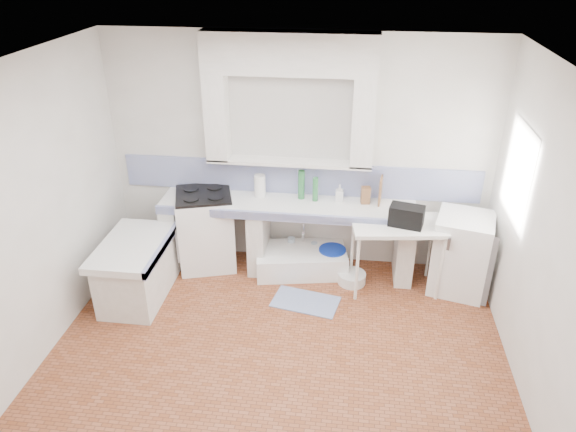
# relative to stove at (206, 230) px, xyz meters

# --- Properties ---
(floor) EXTENTS (4.50, 4.50, 0.00)m
(floor) POSITION_rel_stove_xyz_m (1.10, -1.69, -0.47)
(floor) COLOR brown
(floor) RESTS_ON ground
(ceiling) EXTENTS (4.50, 4.50, 0.00)m
(ceiling) POSITION_rel_stove_xyz_m (1.10, -1.69, 2.33)
(ceiling) COLOR silver
(ceiling) RESTS_ON ground
(wall_back) EXTENTS (4.50, 0.00, 4.50)m
(wall_back) POSITION_rel_stove_xyz_m (1.10, 0.31, 0.93)
(wall_back) COLOR silver
(wall_back) RESTS_ON ground
(wall_left) EXTENTS (0.00, 4.50, 4.50)m
(wall_left) POSITION_rel_stove_xyz_m (-1.15, -1.69, 0.93)
(wall_left) COLOR silver
(wall_left) RESTS_ON ground
(wall_right) EXTENTS (0.00, 4.50, 4.50)m
(wall_right) POSITION_rel_stove_xyz_m (3.35, -1.69, 0.93)
(wall_right) COLOR silver
(wall_right) RESTS_ON ground
(alcove_mass) EXTENTS (1.90, 0.25, 0.45)m
(alcove_mass) POSITION_rel_stove_xyz_m (1.00, 0.18, 2.11)
(alcove_mass) COLOR silver
(alcove_mass) RESTS_ON ground
(window_frame) EXTENTS (0.35, 0.86, 1.06)m
(window_frame) POSITION_rel_stove_xyz_m (3.53, -0.49, 1.13)
(window_frame) COLOR #3A2412
(window_frame) RESTS_ON ground
(lace_valance) EXTENTS (0.01, 0.84, 0.24)m
(lace_valance) POSITION_rel_stove_xyz_m (3.38, -0.49, 1.51)
(lace_valance) COLOR white
(lace_valance) RESTS_ON ground
(counter_slab) EXTENTS (3.00, 0.60, 0.08)m
(counter_slab) POSITION_rel_stove_xyz_m (1.00, 0.01, 0.39)
(counter_slab) COLOR white
(counter_slab) RESTS_ON ground
(counter_lip) EXTENTS (3.00, 0.04, 0.10)m
(counter_lip) POSITION_rel_stove_xyz_m (1.00, -0.27, 0.39)
(counter_lip) COLOR navy
(counter_lip) RESTS_ON ground
(counter_pier_left) EXTENTS (0.20, 0.55, 0.82)m
(counter_pier_left) POSITION_rel_stove_xyz_m (-0.40, 0.01, -0.06)
(counter_pier_left) COLOR silver
(counter_pier_left) RESTS_ON ground
(counter_pier_mid) EXTENTS (0.20, 0.55, 0.82)m
(counter_pier_mid) POSITION_rel_stove_xyz_m (0.65, 0.01, -0.06)
(counter_pier_mid) COLOR silver
(counter_pier_mid) RESTS_ON ground
(counter_pier_right) EXTENTS (0.20, 0.55, 0.82)m
(counter_pier_right) POSITION_rel_stove_xyz_m (2.40, 0.01, -0.06)
(counter_pier_right) COLOR silver
(counter_pier_right) RESTS_ON ground
(peninsula_top) EXTENTS (0.70, 1.10, 0.08)m
(peninsula_top) POSITION_rel_stove_xyz_m (-0.60, -0.79, 0.19)
(peninsula_top) COLOR white
(peninsula_top) RESTS_ON ground
(peninsula_base) EXTENTS (0.60, 1.00, 0.62)m
(peninsula_base) POSITION_rel_stove_xyz_m (-0.60, -0.79, -0.16)
(peninsula_base) COLOR silver
(peninsula_base) RESTS_ON ground
(peninsula_lip) EXTENTS (0.04, 1.10, 0.10)m
(peninsula_lip) POSITION_rel_stove_xyz_m (-0.27, -0.79, 0.19)
(peninsula_lip) COLOR navy
(peninsula_lip) RESTS_ON ground
(backsplash) EXTENTS (4.27, 0.03, 0.40)m
(backsplash) POSITION_rel_stove_xyz_m (1.10, 0.29, 0.63)
(backsplash) COLOR navy
(backsplash) RESTS_ON ground
(stove) EXTENTS (0.82, 0.81, 0.94)m
(stove) POSITION_rel_stove_xyz_m (0.00, 0.00, 0.00)
(stove) COLOR white
(stove) RESTS_ON ground
(sink) EXTENTS (1.17, 0.77, 0.26)m
(sink) POSITION_rel_stove_xyz_m (1.18, -0.02, -0.34)
(sink) COLOR white
(sink) RESTS_ON ground
(side_table) EXTENTS (1.09, 0.70, 0.05)m
(side_table) POSITION_rel_stove_xyz_m (2.28, -0.24, -0.04)
(side_table) COLOR white
(side_table) RESTS_ON ground
(fridge) EXTENTS (0.73, 0.73, 0.93)m
(fridge) POSITION_rel_stove_xyz_m (3.02, -0.15, -0.00)
(fridge) COLOR white
(fridge) RESTS_ON ground
(bucket_red) EXTENTS (0.35, 0.35, 0.28)m
(bucket_red) POSITION_rel_stove_xyz_m (0.99, -0.03, -0.33)
(bucket_red) COLOR red
(bucket_red) RESTS_ON ground
(bucket_orange) EXTENTS (0.27, 0.27, 0.25)m
(bucket_orange) POSITION_rel_stove_xyz_m (1.22, -0.08, -0.35)
(bucket_orange) COLOR orange
(bucket_orange) RESTS_ON ground
(bucket_blue) EXTENTS (0.40, 0.40, 0.31)m
(bucket_blue) POSITION_rel_stove_xyz_m (1.56, 0.02, -0.31)
(bucket_blue) COLOR #0C2BA8
(bucket_blue) RESTS_ON ground
(basin_white) EXTENTS (0.42, 0.42, 0.13)m
(basin_white) POSITION_rel_stove_xyz_m (1.81, -0.21, -0.40)
(basin_white) COLOR white
(basin_white) RESTS_ON ground
(water_bottle_a) EXTENTS (0.10, 0.10, 0.34)m
(water_bottle_a) POSITION_rel_stove_xyz_m (1.04, 0.16, -0.30)
(water_bottle_a) COLOR silver
(water_bottle_a) RESTS_ON ground
(water_bottle_b) EXTENTS (0.09, 0.09, 0.30)m
(water_bottle_b) POSITION_rel_stove_xyz_m (1.32, 0.16, -0.32)
(water_bottle_b) COLOR silver
(water_bottle_b) RESTS_ON ground
(black_bag) EXTENTS (0.41, 0.29, 0.23)m
(black_bag) POSITION_rel_stove_xyz_m (2.36, -0.27, 0.50)
(black_bag) COLOR black
(black_bag) RESTS_ON side_table
(green_bottle_a) EXTENTS (0.09, 0.09, 0.35)m
(green_bottle_a) POSITION_rel_stove_xyz_m (1.15, 0.16, 0.61)
(green_bottle_a) COLOR #297039
(green_bottle_a) RESTS_ON counter_slab
(green_bottle_b) EXTENTS (0.07, 0.07, 0.29)m
(green_bottle_b) POSITION_rel_stove_xyz_m (1.32, 0.12, 0.58)
(green_bottle_b) COLOR #297039
(green_bottle_b) RESTS_ON counter_slab
(knife_block) EXTENTS (0.11, 0.10, 0.20)m
(knife_block) POSITION_rel_stove_xyz_m (1.91, 0.13, 0.53)
(knife_block) COLOR #8C5F38
(knife_block) RESTS_ON counter_slab
(cutting_board) EXTENTS (0.05, 0.23, 0.31)m
(cutting_board) POSITION_rel_stove_xyz_m (2.08, 0.16, 0.59)
(cutting_board) COLOR #8C5F38
(cutting_board) RESTS_ON counter_slab
(paper_towel) EXTENTS (0.16, 0.16, 0.27)m
(paper_towel) POSITION_rel_stove_xyz_m (0.66, 0.16, 0.57)
(paper_towel) COLOR white
(paper_towel) RESTS_ON counter_slab
(soap_bottle) EXTENTS (0.09, 0.10, 0.20)m
(soap_bottle) POSITION_rel_stove_xyz_m (1.60, 0.16, 0.53)
(soap_bottle) COLOR white
(soap_bottle) RESTS_ON counter_slab
(rug) EXTENTS (0.80, 0.55, 0.01)m
(rug) POSITION_rel_stove_xyz_m (1.30, -0.67, -0.46)
(rug) COLOR navy
(rug) RESTS_ON ground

